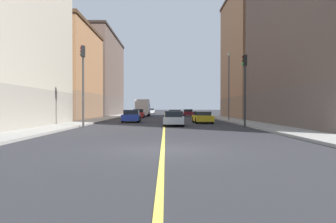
% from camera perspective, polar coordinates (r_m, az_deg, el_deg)
% --- Properties ---
extents(ground_plane, '(400.00, 400.00, 0.00)m').
position_cam_1_polar(ground_plane, '(12.50, -0.96, -6.84)').
color(ground_plane, '#2D2D31').
rests_on(ground_plane, ground).
extents(sidewalk_left, '(2.70, 168.00, 0.15)m').
position_cam_1_polar(sidewalk_left, '(61.96, 7.22, -0.71)').
color(sidewalk_left, '#9E9B93').
rests_on(sidewalk_left, ground).
extents(sidewalk_right, '(2.70, 168.00, 0.15)m').
position_cam_1_polar(sidewalk_right, '(61.99, -8.30, -0.71)').
color(sidewalk_right, '#9E9B93').
rests_on(sidewalk_right, ground).
extents(lane_center_stripe, '(0.16, 154.00, 0.01)m').
position_cam_1_polar(lane_center_stripe, '(61.41, -0.54, -0.78)').
color(lane_center_stripe, '#E5D14C').
rests_on(lane_center_stripe, ground).
extents(building_left_mid, '(11.28, 16.39, 18.67)m').
position_cam_1_polar(building_left_mid, '(50.62, 17.16, 9.47)').
color(building_left_mid, '#8F6B4F').
rests_on(building_left_mid, ground).
extents(building_right_midblock, '(11.28, 15.34, 12.42)m').
position_cam_1_polar(building_right_midblock, '(45.45, -20.27, 6.47)').
color(building_right_midblock, '#8F6B4F').
rests_on(building_right_midblock, ground).
extents(building_right_distant, '(11.28, 23.27, 15.78)m').
position_cam_1_polar(building_right_distant, '(65.56, -14.03, 6.20)').
color(building_right_distant, brown).
rests_on(building_right_distant, ground).
extents(traffic_light_left_near, '(0.40, 0.32, 5.93)m').
position_cam_1_polar(traffic_light_left_near, '(26.97, 13.54, 5.40)').
color(traffic_light_left_near, '#2D2D2D').
rests_on(traffic_light_left_near, ground).
extents(traffic_light_right_near, '(0.40, 0.32, 6.67)m').
position_cam_1_polar(traffic_light_right_near, '(27.07, -14.95, 6.27)').
color(traffic_light_right_near, '#2D2D2D').
rests_on(traffic_light_right_near, ground).
extents(street_lamp_left_near, '(0.36, 0.36, 7.97)m').
position_cam_1_polar(street_lamp_left_near, '(38.67, 10.80, 5.59)').
color(street_lamp_left_near, '#4C4C51').
rests_on(street_lamp_left_near, ground).
extents(car_maroon, '(1.94, 4.18, 1.29)m').
position_cam_1_polar(car_maroon, '(59.12, 3.54, -0.23)').
color(car_maroon, maroon).
rests_on(car_maroon, ground).
extents(car_red, '(1.82, 4.52, 1.37)m').
position_cam_1_polar(car_red, '(49.68, -5.31, -0.39)').
color(car_red, red).
rests_on(car_red, ground).
extents(car_white, '(2.03, 4.36, 1.38)m').
position_cam_1_polar(car_white, '(81.13, -3.13, 0.07)').
color(car_white, white).
rests_on(car_white, ground).
extents(car_yellow, '(1.92, 4.33, 1.22)m').
position_cam_1_polar(car_yellow, '(33.58, 6.15, -1.01)').
color(car_yellow, gold).
rests_on(car_yellow, ground).
extents(car_blue, '(1.99, 4.34, 1.37)m').
position_cam_1_polar(car_blue, '(35.53, -6.54, -0.85)').
color(car_blue, '#23389E').
rests_on(car_blue, ground).
extents(car_black, '(1.98, 4.11, 1.33)m').
position_cam_1_polar(car_black, '(43.52, 1.22, -0.56)').
color(car_black, black).
rests_on(car_black, ground).
extents(car_silver, '(1.94, 4.33, 1.32)m').
position_cam_1_polar(car_silver, '(28.56, 1.08, -1.27)').
color(car_silver, silver).
rests_on(car_silver, ground).
extents(box_truck, '(2.36, 7.59, 3.03)m').
position_cam_1_polar(box_truck, '(58.29, -4.51, 0.72)').
color(box_truck, navy).
rests_on(box_truck, ground).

